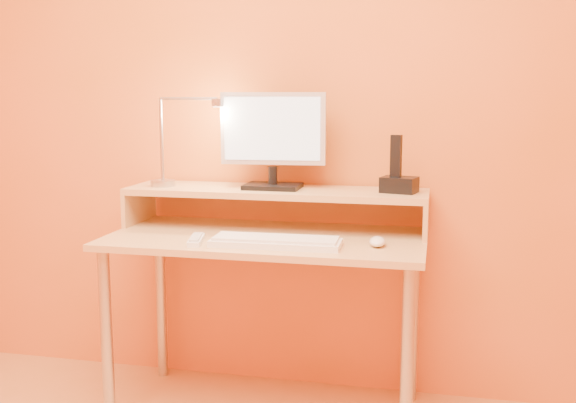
% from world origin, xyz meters
% --- Properties ---
extents(wall_back, '(3.00, 0.04, 2.50)m').
position_xyz_m(wall_back, '(0.00, 1.50, 1.25)').
color(wall_back, orange).
rests_on(wall_back, floor).
extents(desk_leg_fl, '(0.04, 0.04, 0.69)m').
position_xyz_m(desk_leg_fl, '(-0.55, 0.93, 0.35)').
color(desk_leg_fl, '#B1B1B7').
rests_on(desk_leg_fl, floor).
extents(desk_leg_fr, '(0.04, 0.04, 0.69)m').
position_xyz_m(desk_leg_fr, '(0.55, 0.93, 0.35)').
color(desk_leg_fr, '#B1B1B7').
rests_on(desk_leg_fr, floor).
extents(desk_leg_bl, '(0.04, 0.04, 0.69)m').
position_xyz_m(desk_leg_bl, '(-0.55, 1.43, 0.35)').
color(desk_leg_bl, '#B1B1B7').
rests_on(desk_leg_bl, floor).
extents(desk_leg_br, '(0.04, 0.04, 0.69)m').
position_xyz_m(desk_leg_br, '(0.55, 1.43, 0.35)').
color(desk_leg_br, '#B1B1B7').
rests_on(desk_leg_br, floor).
extents(desk_lower, '(1.20, 0.60, 0.02)m').
position_xyz_m(desk_lower, '(0.00, 1.18, 0.71)').
color(desk_lower, tan).
rests_on(desk_lower, floor).
extents(shelf_riser_left, '(0.02, 0.30, 0.14)m').
position_xyz_m(shelf_riser_left, '(-0.59, 1.33, 0.79)').
color(shelf_riser_left, tan).
rests_on(shelf_riser_left, desk_lower).
extents(shelf_riser_right, '(0.02, 0.30, 0.14)m').
position_xyz_m(shelf_riser_right, '(0.59, 1.33, 0.79)').
color(shelf_riser_right, tan).
rests_on(shelf_riser_right, desk_lower).
extents(desk_shelf, '(1.20, 0.30, 0.02)m').
position_xyz_m(desk_shelf, '(0.00, 1.33, 0.87)').
color(desk_shelf, tan).
rests_on(desk_shelf, desk_lower).
extents(monitor_foot, '(0.22, 0.16, 0.02)m').
position_xyz_m(monitor_foot, '(-0.01, 1.33, 0.89)').
color(monitor_foot, black).
rests_on(monitor_foot, desk_shelf).
extents(monitor_neck, '(0.04, 0.04, 0.07)m').
position_xyz_m(monitor_neck, '(-0.01, 1.33, 0.93)').
color(monitor_neck, black).
rests_on(monitor_neck, monitor_foot).
extents(monitor_panel, '(0.42, 0.07, 0.28)m').
position_xyz_m(monitor_panel, '(-0.01, 1.34, 1.12)').
color(monitor_panel, '#B6B6BE').
rests_on(monitor_panel, monitor_neck).
extents(monitor_back, '(0.37, 0.04, 0.24)m').
position_xyz_m(monitor_back, '(-0.01, 1.36, 1.12)').
color(monitor_back, black).
rests_on(monitor_back, monitor_panel).
extents(monitor_screen, '(0.38, 0.04, 0.25)m').
position_xyz_m(monitor_screen, '(-0.01, 1.32, 1.12)').
color(monitor_screen, silver).
rests_on(monitor_screen, monitor_panel).
extents(lamp_base, '(0.10, 0.10, 0.02)m').
position_xyz_m(lamp_base, '(-0.47, 1.30, 0.89)').
color(lamp_base, '#B1B1B7').
rests_on(lamp_base, desk_shelf).
extents(lamp_post, '(0.01, 0.01, 0.33)m').
position_xyz_m(lamp_post, '(-0.47, 1.30, 1.07)').
color(lamp_post, '#B1B1B7').
rests_on(lamp_post, lamp_base).
extents(lamp_arm, '(0.24, 0.01, 0.01)m').
position_xyz_m(lamp_arm, '(-0.35, 1.30, 1.24)').
color(lamp_arm, '#B1B1B7').
rests_on(lamp_arm, lamp_post).
extents(lamp_head, '(0.04, 0.04, 0.03)m').
position_xyz_m(lamp_head, '(-0.23, 1.30, 1.22)').
color(lamp_head, '#B1B1B7').
rests_on(lamp_head, lamp_arm).
extents(lamp_bulb, '(0.03, 0.03, 0.00)m').
position_xyz_m(lamp_bulb, '(-0.23, 1.30, 1.20)').
color(lamp_bulb, '#FFEAC6').
rests_on(lamp_bulb, lamp_head).
extents(phone_dock, '(0.15, 0.13, 0.06)m').
position_xyz_m(phone_dock, '(0.49, 1.33, 0.91)').
color(phone_dock, black).
rests_on(phone_dock, desk_shelf).
extents(phone_handset, '(0.04, 0.03, 0.16)m').
position_xyz_m(phone_handset, '(0.47, 1.33, 1.02)').
color(phone_handset, black).
rests_on(phone_handset, phone_dock).
extents(phone_led, '(0.01, 0.00, 0.04)m').
position_xyz_m(phone_led, '(0.53, 1.28, 0.91)').
color(phone_led, '#2E65FF').
rests_on(phone_led, phone_dock).
extents(keyboard, '(0.47, 0.16, 0.02)m').
position_xyz_m(keyboard, '(0.08, 1.02, 0.73)').
color(keyboard, white).
rests_on(keyboard, desk_lower).
extents(mouse, '(0.06, 0.10, 0.03)m').
position_xyz_m(mouse, '(0.43, 1.09, 0.74)').
color(mouse, white).
rests_on(mouse, desk_lower).
extents(remote_control, '(0.08, 0.17, 0.02)m').
position_xyz_m(remote_control, '(-0.22, 1.01, 0.73)').
color(remote_control, white).
rests_on(remote_control, desk_lower).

